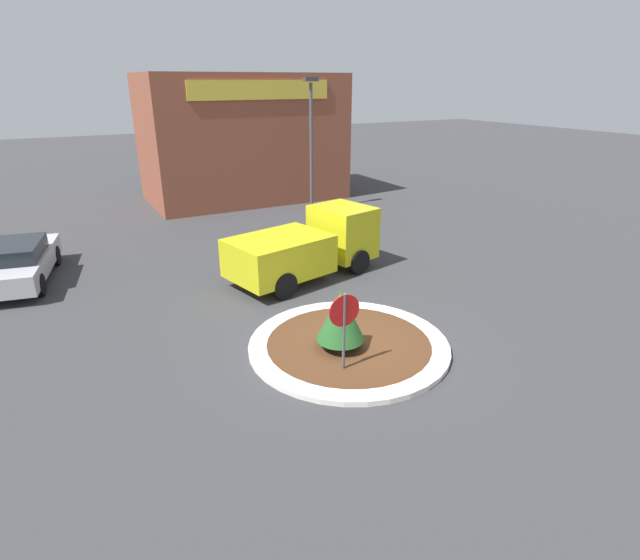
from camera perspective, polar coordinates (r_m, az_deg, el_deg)
ground_plane at (r=12.88m, az=3.28°, el=-7.65°), size 120.00×120.00×0.00m
traffic_island at (r=12.85m, az=3.29°, el=-7.39°), size 5.10×5.10×0.13m
stop_sign at (r=11.14m, az=2.78°, el=-4.52°), size 0.77×0.07×2.01m
island_shrub at (r=12.17m, az=2.38°, el=-4.02°), size 1.19×1.19×1.54m
utility_truck at (r=17.04m, az=-1.44°, el=3.94°), size 5.65×3.29×2.19m
storefront_building at (r=29.27m, az=-8.84°, el=15.77°), size 10.51×6.07×6.71m
parked_sedan_silver at (r=19.37m, az=-31.13°, el=1.83°), size 2.62×5.02×1.43m
light_pole at (r=25.69m, az=-1.02°, el=16.19°), size 0.70×0.30×6.49m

